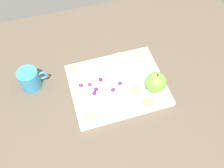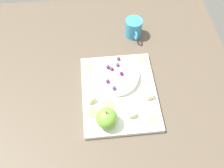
# 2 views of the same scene
# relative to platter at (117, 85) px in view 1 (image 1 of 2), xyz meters

# --- Properties ---
(table) EXTENTS (1.24, 1.02, 0.04)m
(table) POSITION_rel_platter_xyz_m (0.03, -0.02, -0.03)
(table) COLOR brown
(table) RESTS_ON ground
(platter) EXTENTS (0.35, 0.28, 0.02)m
(platter) POSITION_rel_platter_xyz_m (0.00, 0.00, 0.00)
(platter) COLOR silver
(platter) RESTS_ON table
(serving_dish) EXTENTS (0.18, 0.18, 0.02)m
(serving_dish) POSITION_rel_platter_xyz_m (-0.07, -0.01, 0.02)
(serving_dish) COLOR white
(serving_dish) RESTS_ON platter
(apple_whole) EXTENTS (0.08, 0.08, 0.08)m
(apple_whole) POSITION_rel_platter_xyz_m (0.13, -0.06, 0.05)
(apple_whole) COLOR #6EB03B
(apple_whole) RESTS_ON platter
(apple_stem) EXTENTS (0.01, 0.01, 0.01)m
(apple_stem) POSITION_rel_platter_xyz_m (0.13, -0.06, 0.09)
(apple_stem) COLOR brown
(apple_stem) RESTS_ON apple_whole
(cheese_cube_0) EXTENTS (0.04, 0.04, 0.03)m
(cheese_cube_0) POSITION_rel_platter_xyz_m (0.03, -0.11, 0.02)
(cheese_cube_0) COLOR beige
(cheese_cube_0) RESTS_ON platter
(cheese_cube_1) EXTENTS (0.03, 0.03, 0.03)m
(cheese_cube_1) POSITION_rel_platter_xyz_m (0.04, 0.11, 0.02)
(cheese_cube_1) COLOR beige
(cheese_cube_1) RESTS_ON platter
(cheese_cube_2) EXTENTS (0.03, 0.03, 0.03)m
(cheese_cube_2) POSITION_rel_platter_xyz_m (0.10, 0.03, 0.02)
(cheese_cube_2) COLOR beige
(cheese_cube_2) RESTS_ON platter
(cracker_0) EXTENTS (0.04, 0.04, 0.00)m
(cracker_0) POSITION_rel_platter_xyz_m (0.06, -0.05, 0.01)
(cracker_0) COLOR tan
(cracker_0) RESTS_ON platter
(cracker_1) EXTENTS (0.04, 0.04, 0.00)m
(cracker_1) POSITION_rel_platter_xyz_m (0.08, -0.11, 0.01)
(cracker_1) COLOR tan
(cracker_1) RESTS_ON platter
(cracker_2) EXTENTS (0.04, 0.04, 0.00)m
(cracker_2) POSITION_rel_platter_xyz_m (0.13, 0.11, 0.01)
(cracker_2) COLOR tan
(cracker_2) RESTS_ON platter
(cracker_3) EXTENTS (0.04, 0.04, 0.00)m
(cracker_3) POSITION_rel_platter_xyz_m (-0.13, -0.11, 0.01)
(cracker_3) COLOR tan
(cracker_3) RESTS_ON platter
(cracker_4) EXTENTS (0.04, 0.04, 0.00)m
(cracker_4) POSITION_rel_platter_xyz_m (-0.15, 0.11, 0.01)
(cracker_4) COLOR tan
(cracker_4) RESTS_ON platter
(grape_0) EXTENTS (0.02, 0.02, 0.01)m
(grape_0) POSITION_rel_platter_xyz_m (-0.10, 0.00, 0.04)
(grape_0) COLOR #4D3056
(grape_0) RESTS_ON serving_dish
(grape_1) EXTENTS (0.02, 0.02, 0.01)m
(grape_1) POSITION_rel_platter_xyz_m (-0.09, -0.02, 0.04)
(grape_1) COLOR #571F4E
(grape_1) RESTS_ON serving_dish
(grape_2) EXTENTS (0.02, 0.02, 0.02)m
(grape_2) POSITION_rel_platter_xyz_m (-0.06, 0.01, 0.04)
(grape_2) COLOR #561760
(grape_2) RESTS_ON serving_dish
(grape_3) EXTENTS (0.02, 0.02, 0.01)m
(grape_3) POSITION_rel_platter_xyz_m (-0.10, -0.03, 0.04)
(grape_3) COLOR #471E51
(grape_3) RESTS_ON serving_dish
(grape_4) EXTENTS (0.02, 0.02, 0.02)m
(grape_4) POSITION_rel_platter_xyz_m (-0.03, -0.04, 0.04)
(grape_4) COLOR #4A2A5F
(grape_4) RESTS_ON serving_dish
(grape_5) EXTENTS (0.02, 0.02, 0.01)m
(grape_5) POSITION_rel_platter_xyz_m (-0.14, 0.01, 0.04)
(grape_5) COLOR #57294D
(grape_5) RESTS_ON serving_dish
(grape_6) EXTENTS (0.02, 0.02, 0.01)m
(grape_6) POSITION_rel_platter_xyz_m (0.00, -0.02, 0.04)
(grape_6) COLOR #3F2953
(grape_6) RESTS_ON serving_dish
(cup) EXTENTS (0.11, 0.08, 0.08)m
(cup) POSITION_rel_platter_xyz_m (-0.31, 0.10, 0.03)
(cup) COLOR #368EBE
(cup) RESTS_ON table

